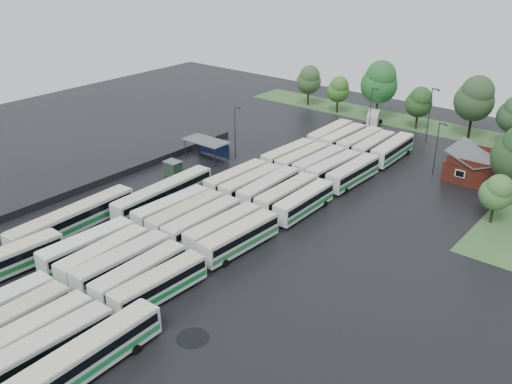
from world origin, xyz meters
The scene contains 53 objects.
ground centered at (0.00, 0.00, 0.00)m, with size 160.00×160.00×0.00m, color black.
brick_building centered at (24.00, 42.77, 1.87)m, with size 10.07×8.60×5.39m.
wash_shed centered at (-17.20, 22.02, 2.99)m, with size 8.20×4.20×3.58m.
utility_hut centered at (-16.20, 12.60, 1.32)m, with size 2.70×2.20×2.62m.
grass_strip_north centered at (2.00, 64.80, 0.01)m, with size 80.00×10.00×0.01m, color #395F2D.
west_fence centered at (-22.20, 8.00, 0.60)m, with size 0.10×50.00×1.20m, color #2D2D30.
bus_r0c2 centered at (2.12, -26.24, 1.86)m, with size 2.94×12.24×3.39m.
bus_r0c3 centered at (5.39, -25.95, 1.88)m, with size 2.64×12.31×3.43m.
bus_r0c4 centered at (8.26, -25.74, 1.86)m, with size 2.93×12.23×3.38m.
bus_r1c0 centered at (-4.52, -12.51, 1.91)m, with size 3.02×12.55×3.47m.
bus_r1c1 centered at (-1.19, -12.65, 1.89)m, with size 3.19×12.44×3.43m.
bus_r1c2 centered at (1.84, -12.31, 1.94)m, with size 2.83×12.69×3.52m.
bus_r1c3 centered at (5.23, -12.60, 1.89)m, with size 2.96×12.41×3.44m.
bus_r1c4 centered at (8.32, -12.50, 1.83)m, with size 2.95×12.06×3.33m.
bus_r2c0 centered at (-4.33, 1.23, 1.88)m, with size 3.10×12.38×3.42m.
bus_r2c1 centered at (-1.23, 1.05, 1.92)m, with size 2.68×12.53×3.49m.
bus_r2c2 centered at (1.95, 0.93, 1.93)m, with size 2.73×12.64×3.52m.
bus_r2c3 centered at (5.15, 1.46, 1.87)m, with size 2.91×12.29×3.40m.
bus_r2c4 centered at (8.26, 1.01, 1.89)m, with size 3.07×12.46×3.44m.
bus_r3c0 centered at (-4.34, 14.97, 1.85)m, with size 2.93×12.15×3.36m.
bus_r3c1 centered at (-1.28, 14.83, 1.85)m, with size 2.74×12.14×3.37m.
bus_r3c2 centered at (1.91, 15.12, 1.93)m, with size 3.23×12.70×3.50m.
bus_r3c3 centered at (5.35, 14.95, 1.89)m, with size 2.76×12.36×3.43m.
bus_r3c4 centered at (8.57, 14.80, 1.83)m, with size 2.79×12.01×3.33m.
bus_r4c0 centered at (-4.24, 28.55, 1.83)m, with size 3.02×12.04×3.32m.
bus_r4c1 centered at (-1.08, 28.32, 1.87)m, with size 2.89×12.29×3.40m.
bus_r4c2 centered at (2.07, 28.64, 1.85)m, with size 2.82×12.13×3.36m.
bus_r4c3 centered at (5.11, 28.22, 1.85)m, with size 3.17×12.23×3.37m.
bus_r4c4 centered at (8.53, 28.52, 1.88)m, with size 2.77×12.32×3.42m.
bus_r5c0 centered at (-4.37, 42.14, 1.92)m, with size 3.09×12.63×3.49m.
bus_r5c1 centered at (-1.36, 41.88, 1.88)m, with size 2.64×12.29×3.42m.
bus_r5c2 centered at (2.07, 42.00, 1.88)m, with size 2.76×12.33×3.42m.
bus_r5c3 centered at (5.03, 41.77, 1.84)m, with size 2.86×12.06×3.34m.
bus_r5c4 centered at (8.48, 42.23, 1.91)m, with size 3.14×12.58×3.48m.
artic_bus_west_b centered at (-9.09, 4.08, 1.86)m, with size 3.20×18.19×3.36m.
artic_bus_west_c centered at (-12.22, -9.35, 1.95)m, with size 3.48×19.05×3.52m.
artic_bus_east centered at (12.12, -26.19, 1.95)m, with size 3.23×19.03×3.52m.
minibus centered at (-4.03, 58.30, 1.47)m, with size 4.43×6.44×2.65m.
tree_north_0 centered at (-23.09, 62.17, 6.06)m, with size 5.68×5.68×9.42m.
tree_north_1 centered at (-14.59, 61.28, 5.35)m, with size 5.02×5.02×8.32m.
tree_north_2 centered at (-5.15, 62.05, 8.28)m, with size 7.77×7.77×12.87m.
tree_north_3 centered at (4.39, 61.30, 5.77)m, with size 5.41×5.41×8.97m.
tree_north_4 centered at (14.88, 62.56, 8.06)m, with size 7.57×7.57×12.53m.
tree_east_0 centered at (30.53, 28.84, 4.76)m, with size 4.50×4.47×7.41m.
lamp_post_ne centered at (17.18, 40.20, 5.30)m, with size 1.41×0.27×9.13m.
lamp_post_nw centered at (-13.73, 25.60, 5.53)m, with size 1.47×0.29×9.52m.
lamp_post_back_w centered at (-2.38, 53.90, 5.23)m, with size 1.39×0.27×9.00m.
lamp_post_back_e centered at (9.23, 55.38, 6.10)m, with size 1.62×0.32×10.51m.
puddle_0 centered at (0.94, -21.30, 0.00)m, with size 4.01×4.01×0.01m, color black.
puddle_1 centered at (7.79, -20.24, 0.00)m, with size 4.03×4.03×0.01m, color black.
puddle_2 centered at (-5.28, 1.86, 0.00)m, with size 5.31×5.31×0.01m, color black.
puddle_3 centered at (5.70, -0.31, 0.00)m, with size 3.91×3.91×0.01m, color black.
puddle_4 centered at (15.86, -15.02, 0.00)m, with size 3.37×3.37×0.01m, color black.
Camera 1 is at (49.57, -46.42, 36.78)m, focal length 40.00 mm.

